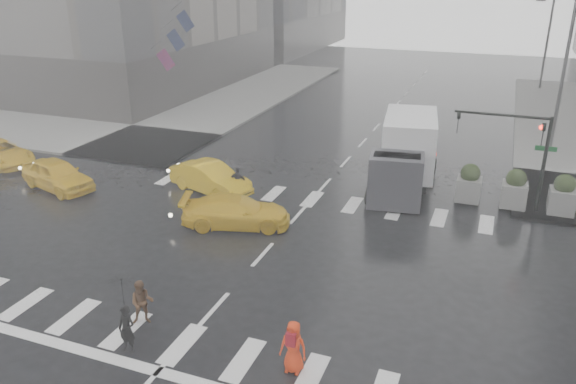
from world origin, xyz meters
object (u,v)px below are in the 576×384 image
at_px(pedestrian_orange, 293,347).
at_px(taxi_front, 57,175).
at_px(traffic_signal_pole, 522,143).
at_px(box_truck, 406,153).
at_px(taxi_mid, 211,178).
at_px(pedestrian_brown, 142,302).

relative_size(pedestrian_orange, taxi_front, 0.35).
relative_size(traffic_signal_pole, box_truck, 0.67).
relative_size(pedestrian_orange, box_truck, 0.23).
xyz_separation_m(traffic_signal_pole, box_truck, (-5.18, 0.98, -1.32)).
bearing_deg(traffic_signal_pole, taxi_front, -166.10).
xyz_separation_m(taxi_mid, box_truck, (8.83, 3.89, 1.17)).
xyz_separation_m(traffic_signal_pole, pedestrian_orange, (-5.53, -13.90, -2.43)).
bearing_deg(pedestrian_brown, taxi_mid, 78.48).
xyz_separation_m(taxi_front, box_truck, (16.19, 6.26, 1.15)).
relative_size(pedestrian_brown, taxi_mid, 0.33).
relative_size(pedestrian_brown, taxi_front, 0.34).
distance_m(traffic_signal_pole, pedestrian_orange, 15.16).
bearing_deg(taxi_front, box_truck, -52.18).
xyz_separation_m(traffic_signal_pole, taxi_mid, (-14.00, -2.91, -2.49)).
bearing_deg(pedestrian_brown, box_truck, 40.21).
bearing_deg(pedestrian_orange, box_truck, 86.47).
distance_m(pedestrian_brown, pedestrian_orange, 5.19).
height_order(traffic_signal_pole, taxi_mid, traffic_signal_pole).
distance_m(pedestrian_brown, taxi_mid, 11.07).
xyz_separation_m(traffic_signal_pole, pedestrian_brown, (-10.71, -13.48, -2.48)).
bearing_deg(pedestrian_brown, traffic_signal_pole, 22.68).
relative_size(traffic_signal_pole, pedestrian_brown, 3.04).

